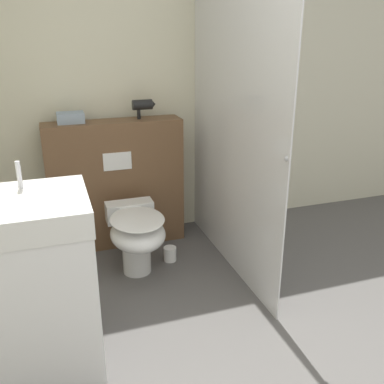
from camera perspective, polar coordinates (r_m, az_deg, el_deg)
The scene contains 8 objects.
wall_back at distance 3.68m, azimuth -5.66°, elevation 13.41°, with size 8.00×0.06×2.50m.
partition_panel at distance 3.58m, azimuth -10.02°, elevation 1.03°, with size 1.09×0.25×1.05m.
shower_glass at distance 3.06m, azimuth 5.36°, elevation 8.95°, with size 0.04×1.58×2.18m.
toilet at distance 3.14m, azimuth -7.42°, elevation -5.55°, with size 0.39×0.61×0.49m.
sink_vanity at distance 2.35m, azimuth -20.39°, elevation -11.88°, with size 0.61×0.56×1.11m.
hair_drier at distance 3.47m, azimuth -6.51°, elevation 11.44°, with size 0.19×0.08×0.15m.
folded_towel at distance 3.42m, azimuth -15.90°, elevation 9.51°, with size 0.20×0.15×0.08m.
spare_toilet_roll at distance 3.42m, azimuth -2.96°, elevation -8.24°, with size 0.10×0.10×0.11m.
Camera 1 is at (-0.84, -1.13, 1.69)m, focal length 40.00 mm.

